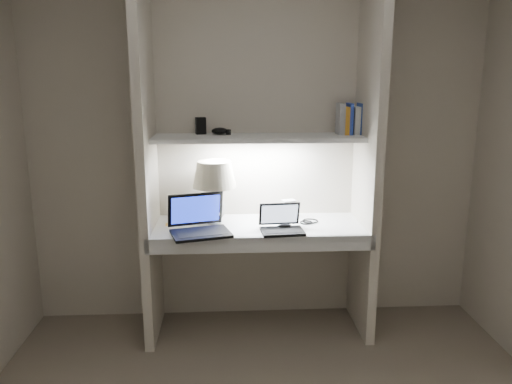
{
  "coord_description": "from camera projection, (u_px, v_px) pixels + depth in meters",
  "views": [
    {
      "loc": [
        -0.2,
        -2.02,
        1.76
      ],
      "look_at": [
        -0.03,
        1.05,
        1.04
      ],
      "focal_mm": 35.0,
      "sensor_mm": 36.0,
      "label": 1
    }
  ],
  "objects": [
    {
      "name": "shelf_gadget",
      "position": [
        220.0,
        131.0,
        3.4
      ],
      "size": [
        0.13,
        0.11,
        0.05
      ],
      "primitive_type": "ellipsoid",
      "rotation": [
        0.0,
        0.0,
        0.28
      ],
      "color": "black",
      "rests_on": "shelf"
    },
    {
      "name": "desk_apron",
      "position": [
        261.0,
        244.0,
        3.14
      ],
      "size": [
        1.46,
        0.03,
        0.1
      ],
      "primitive_type": "cube",
      "color": "silver",
      "rests_on": "desk"
    },
    {
      "name": "laptop_main",
      "position": [
        199.0,
        224.0,
        3.21
      ],
      "size": [
        0.43,
        0.4,
        0.24
      ],
      "rotation": [
        0.0,
        0.0,
        0.27
      ],
      "color": "black",
      "rests_on": "desk"
    },
    {
      "name": "alcove_panel_left",
      "position": [
        147.0,
        156.0,
        3.24
      ],
      "size": [
        0.06,
        0.55,
        2.5
      ],
      "primitive_type": "cube",
      "color": "beige",
      "rests_on": "floor"
    },
    {
      "name": "book_row",
      "position": [
        352.0,
        120.0,
        3.41
      ],
      "size": [
        0.2,
        0.14,
        0.21
      ],
      "color": "white",
      "rests_on": "shelf"
    },
    {
      "name": "alcove_panel_right",
      "position": [
        368.0,
        154.0,
        3.32
      ],
      "size": [
        0.06,
        0.55,
        2.5
      ],
      "primitive_type": "cube",
      "color": "beige",
      "rests_on": "floor"
    },
    {
      "name": "speaker",
      "position": [
        289.0,
        209.0,
        3.54
      ],
      "size": [
        0.11,
        0.09,
        0.13
      ],
      "primitive_type": "cube",
      "rotation": [
        0.0,
        0.0,
        0.3
      ],
      "color": "silver",
      "rests_on": "desk"
    },
    {
      "name": "back_wall",
      "position": [
        256.0,
        149.0,
        3.54
      ],
      "size": [
        3.2,
        0.01,
        2.5
      ],
      "primitive_type": "cube",
      "color": "beige",
      "rests_on": "floor"
    },
    {
      "name": "laptop_netbook",
      "position": [
        281.0,
        225.0,
        3.24
      ],
      "size": [
        0.29,
        0.26,
        0.17
      ],
      "rotation": [
        0.0,
        0.0,
        0.08
      ],
      "color": "black",
      "rests_on": "desk"
    },
    {
      "name": "shelf",
      "position": [
        258.0,
        138.0,
        3.35
      ],
      "size": [
        1.4,
        0.36,
        0.03
      ],
      "primitive_type": "cube",
      "color": "silver",
      "rests_on": "back_wall"
    },
    {
      "name": "table_lamp",
      "position": [
        214.0,
        182.0,
        3.36
      ],
      "size": [
        0.29,
        0.29,
        0.43
      ],
      "color": "white",
      "rests_on": "desk"
    },
    {
      "name": "cable_coil",
      "position": [
        310.0,
        221.0,
        3.45
      ],
      "size": [
        0.11,
        0.11,
        0.01
      ],
      "primitive_type": "torus",
      "rotation": [
        0.0,
        0.0,
        0.01
      ],
      "color": "black",
      "rests_on": "desk"
    },
    {
      "name": "strip_light",
      "position": [
        258.0,
        141.0,
        3.35
      ],
      "size": [
        0.6,
        0.04,
        0.02
      ],
      "primitive_type": "cube",
      "color": "white",
      "rests_on": "shelf"
    },
    {
      "name": "desk",
      "position": [
        259.0,
        228.0,
        3.39
      ],
      "size": [
        1.4,
        0.55,
        0.04
      ],
      "primitive_type": "cube",
      "color": "white",
      "rests_on": "alcove_panel_left"
    },
    {
      "name": "shelf_box",
      "position": [
        201.0,
        126.0,
        3.42
      ],
      "size": [
        0.08,
        0.06,
        0.12
      ],
      "primitive_type": "cube",
      "rotation": [
        0.0,
        0.0,
        0.25
      ],
      "color": "black",
      "rests_on": "shelf"
    },
    {
      "name": "sticky_note",
      "position": [
        171.0,
        224.0,
        3.39
      ],
      "size": [
        0.07,
        0.07,
        0.0
      ],
      "primitive_type": "cube",
      "rotation": [
        0.0,
        0.0,
        0.08
      ],
      "color": "gold",
      "rests_on": "desk"
    },
    {
      "name": "mouse",
      "position": [
        285.0,
        226.0,
        3.29
      ],
      "size": [
        0.1,
        0.07,
        0.04
      ],
      "primitive_type": "ellipsoid",
      "rotation": [
        0.0,
        0.0,
        0.11
      ],
      "color": "black",
      "rests_on": "desk"
    }
  ]
}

